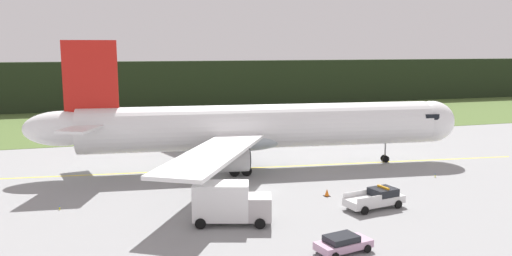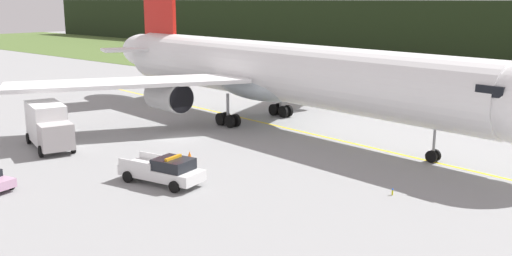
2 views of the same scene
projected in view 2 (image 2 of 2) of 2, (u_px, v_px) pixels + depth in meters
ground at (180, 138)px, 49.39m from camera, size 320.00×320.00×0.00m
grass_verge at (439, 77)px, 87.26m from camera, size 320.00×43.60×0.04m
distant_tree_line at (497, 33)px, 103.19m from camera, size 288.00×4.17×11.46m
taxiway_centerline_main at (278, 126)px, 53.90m from camera, size 68.50×7.90×0.01m
airliner at (274, 72)px, 53.24m from camera, size 53.14×44.10×15.51m
ops_pickup_truck at (164, 170)px, 36.92m from camera, size 6.01×3.16×1.94m
catering_truck at (48, 125)px, 45.62m from camera, size 6.93×4.24×3.69m
apron_cone at (190, 156)px, 42.26m from camera, size 0.60×0.60×0.75m
taxiway_edge_light_east at (392, 191)px, 34.88m from camera, size 0.12×0.12×0.42m
taxiway_edge_light_west at (53, 109)px, 60.91m from camera, size 0.12×0.12×0.40m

